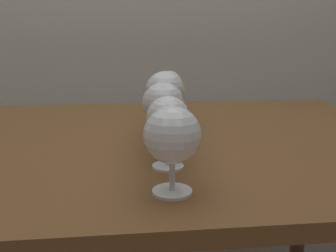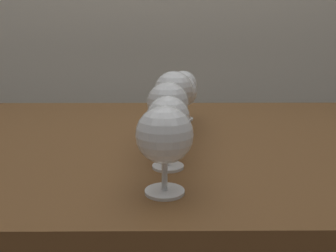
# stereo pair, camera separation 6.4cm
# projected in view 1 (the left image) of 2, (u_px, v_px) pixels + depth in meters

# --- Properties ---
(dining_table) EXTENTS (1.40, 0.91, 0.74)m
(dining_table) POSITION_uv_depth(u_px,v_px,m) (141.00, 169.00, 0.90)
(dining_table) COLOR brown
(dining_table) RESTS_ON ground_plane
(wine_glass_amber) EXTENTS (0.09, 0.09, 0.14)m
(wine_glass_amber) POSITION_uv_depth(u_px,v_px,m) (172.00, 136.00, 0.53)
(wine_glass_amber) COLOR white
(wine_glass_amber) RESTS_ON dining_table
(wine_glass_rose) EXTENTS (0.08, 0.08, 0.13)m
(wine_glass_rose) POSITION_uv_depth(u_px,v_px,m) (168.00, 119.00, 0.64)
(wine_glass_rose) COLOR white
(wine_glass_rose) RESTS_ON dining_table
(wine_glass_port) EXTENTS (0.08, 0.08, 0.15)m
(wine_glass_port) POSITION_uv_depth(u_px,v_px,m) (163.00, 105.00, 0.73)
(wine_glass_port) COLOR white
(wine_glass_port) RESTS_ON dining_table
(wine_glass_merlot) EXTENTS (0.09, 0.09, 0.16)m
(wine_glass_merlot) POSITION_uv_depth(u_px,v_px,m) (165.00, 92.00, 0.83)
(wine_glass_merlot) COLOR white
(wine_glass_merlot) RESTS_ON dining_table
(wine_glass_chardonnay) EXTENTS (0.09, 0.09, 0.14)m
(wine_glass_chardonnay) POSITION_uv_depth(u_px,v_px,m) (169.00, 92.00, 0.92)
(wine_glass_chardonnay) COLOR white
(wine_glass_chardonnay) RESTS_ON dining_table
(wine_glass_cabernet) EXTENTS (0.08, 0.08, 0.14)m
(wine_glass_cabernet) POSITION_uv_depth(u_px,v_px,m) (168.00, 86.00, 1.03)
(wine_glass_cabernet) COLOR white
(wine_glass_cabernet) RESTS_ON dining_table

